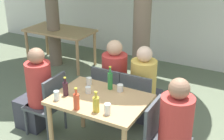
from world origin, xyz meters
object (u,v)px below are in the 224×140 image
(oil_cruet_0, at_px, (96,104))
(drinking_glass_3, at_px, (107,109))
(drinking_glass_1, at_px, (57,96))
(person_seated_0, at_px, (36,94))
(person_seated_1, at_px, (182,137))
(soda_bottle_3, at_px, (76,101))
(drinking_glass_2, at_px, (89,81))
(person_seated_3, at_px, (145,89))
(green_bottle_1, at_px, (110,80))
(patio_chair_2, at_px, (110,92))
(wine_bottle_2, at_px, (65,88))
(dining_table_front, at_px, (100,106))
(patio_chair_3, at_px, (138,99))
(patio_chair_0, at_px, (49,102))
(patio_chair_1, at_px, (161,135))
(person_seated_2, at_px, (117,82))
(drinking_glass_0, at_px, (88,90))
(drinking_glass_4, at_px, (120,88))
(dining_table_back, at_px, (60,34))

(oil_cruet_0, bearing_deg, drinking_glass_3, 6.15)
(oil_cruet_0, xyz_separation_m, drinking_glass_1, (-0.54, 0.00, -0.04))
(person_seated_0, relative_size, drinking_glass_1, 10.50)
(person_seated_1, height_order, soda_bottle_3, person_seated_1)
(drinking_glass_2, bearing_deg, person_seated_3, 49.78)
(soda_bottle_3, xyz_separation_m, drinking_glass_3, (0.35, 0.07, -0.04))
(green_bottle_1, distance_m, drinking_glass_2, 0.30)
(patio_chair_2, bearing_deg, wine_bottle_2, 77.18)
(dining_table_front, xyz_separation_m, patio_chair_3, (0.22, 0.64, -0.16))
(patio_chair_0, relative_size, patio_chair_1, 1.00)
(person_seated_3, distance_m, soda_bottle_3, 1.29)
(dining_table_front, xyz_separation_m, oil_cruet_0, (0.12, -0.28, 0.20))
(green_bottle_1, bearing_deg, soda_bottle_3, -98.18)
(person_seated_2, distance_m, drinking_glass_1, 1.19)
(oil_cruet_0, height_order, green_bottle_1, green_bottle_1)
(patio_chair_2, distance_m, drinking_glass_0, 0.67)
(patio_chair_0, distance_m, drinking_glass_0, 0.67)
(drinking_glass_2, height_order, drinking_glass_4, drinking_glass_2)
(patio_chair_2, xyz_separation_m, person_seated_3, (0.45, 0.23, 0.05))
(drinking_glass_1, bearing_deg, patio_chair_3, 55.01)
(dining_table_back, xyz_separation_m, wine_bottle_2, (1.81, -2.25, 0.19))
(person_seated_0, height_order, drinking_glass_0, person_seated_0)
(person_seated_3, distance_m, wine_bottle_2, 1.22)
(green_bottle_1, bearing_deg, dining_table_front, -87.77)
(drinking_glass_2, bearing_deg, dining_table_front, -38.26)
(patio_chair_3, height_order, drinking_glass_4, patio_chair_3)
(drinking_glass_0, xyz_separation_m, drinking_glass_3, (0.45, -0.31, 0.02))
(dining_table_back, height_order, drinking_glass_1, drinking_glass_1)
(patio_chair_2, height_order, oil_cruet_0, oil_cruet_0)
(person_seated_3, relative_size, oil_cruet_0, 4.91)
(patio_chair_3, bearing_deg, patio_chair_1, 131.69)
(wine_bottle_2, bearing_deg, dining_table_back, 128.91)
(green_bottle_1, bearing_deg, person_seated_1, -14.72)
(wine_bottle_2, bearing_deg, drinking_glass_0, 41.18)
(patio_chair_0, height_order, patio_chair_1, same)
(drinking_glass_2, relative_size, drinking_glass_4, 1.12)
(drinking_glass_3, bearing_deg, patio_chair_2, 117.85)
(dining_table_front, bearing_deg, person_seated_3, 75.52)
(patio_chair_1, relative_size, person_seated_1, 0.72)
(patio_chair_2, height_order, drinking_glass_4, patio_chair_2)
(drinking_glass_1, height_order, drinking_glass_4, drinking_glass_1)
(patio_chair_0, bearing_deg, drinking_glass_0, 94.36)
(wine_bottle_2, bearing_deg, drinking_glass_4, 37.59)
(person_seated_0, distance_m, person_seated_3, 1.52)
(person_seated_1, relative_size, drinking_glass_0, 15.10)
(oil_cruet_0, xyz_separation_m, drinking_glass_0, (-0.31, 0.33, -0.05))
(patio_chair_2, xyz_separation_m, patio_chair_3, (0.45, 0.00, 0.00))
(dining_table_front, height_order, person_seated_3, person_seated_3)
(patio_chair_1, xyz_separation_m, person_seated_0, (-1.81, -0.00, 0.06))
(person_seated_3, bearing_deg, dining_table_back, -27.07)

